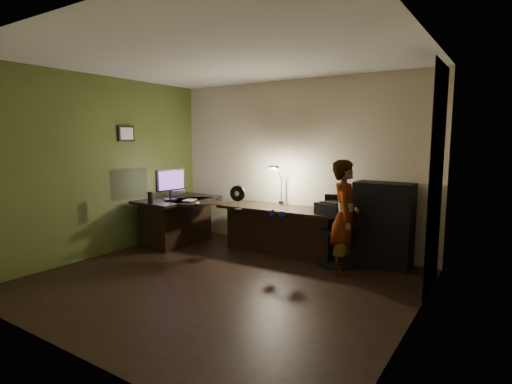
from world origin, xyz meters
The scene contains 27 objects.
floor centered at (0.00, 0.00, -0.01)m, with size 4.50×4.00×0.01m, color black.
ceiling centered at (0.00, 0.00, 2.71)m, with size 4.50×4.00×0.01m, color silver.
wall_back centered at (0.00, 2.00, 1.35)m, with size 4.50×0.01×2.70m, color #BFB390.
wall_front centered at (0.00, -2.00, 1.35)m, with size 4.50×0.01×2.70m, color #BFB390.
wall_left centered at (-2.25, 0.00, 1.35)m, with size 0.01×4.00×2.70m, color #BFB390.
wall_right centered at (2.25, 0.00, 1.35)m, with size 0.01×4.00×2.70m, color #BFB390.
green_wall_overlay centered at (-2.24, 0.00, 1.35)m, with size 0.00×4.00×2.70m, color #495821.
arched_doorway centered at (2.24, 1.15, 1.30)m, with size 0.01×0.90×2.60m, color black.
french_door centered at (2.24, -0.55, 1.05)m, with size 0.02×0.92×2.10m, color white.
framed_picture centered at (-2.22, 0.45, 1.85)m, with size 0.04×0.30×0.25m, color black.
desk_left centered at (-1.72, 1.05, 0.39)m, with size 0.83×1.35×0.78m, color black.
desk_right centered at (-0.02, 1.52, 0.36)m, with size 1.92×0.67×0.72m, color black.
cabinet centered at (1.50, 1.76, 0.59)m, with size 0.78×0.39×1.17m, color black.
laptop_stand centered at (-1.92, 1.21, 0.84)m, with size 0.24×0.20×0.10m, color silver.
laptop centered at (-1.92, 1.21, 1.00)m, with size 0.30×0.28×0.21m, color silver.
monitor centered at (-1.64, 0.81, 0.97)m, with size 0.11×0.55×0.36m, color black.
mouse centered at (-0.99, 0.71, 0.81)m, with size 0.06×0.09×0.03m, color silver.
phone centered at (-1.04, 1.30, 0.80)m, with size 0.06×0.12×0.01m, color black.
pen centered at (-1.14, 1.12, 0.80)m, with size 0.01×0.13×0.01m, color black.
speaker centered at (-1.54, 0.29, 0.89)m, with size 0.07×0.07×0.19m, color black.
notepad centered at (-1.33, 0.91, 0.80)m, with size 0.16×0.23×0.01m, color silver.
desk_fan centered at (-0.48, 1.07, 0.89)m, with size 0.24×0.13×0.37m, color black.
headphones centered at (0.26, 0.95, 0.75)m, with size 0.20×0.09×0.10m, color navy.
printer centered at (0.91, 1.40, 0.80)m, with size 0.44×0.34×0.20m, color black.
desk_lamp centered at (-0.17, 1.83, 1.05)m, with size 0.17×0.32×0.69m, color black.
office_chair centered at (0.97, 1.44, 0.49)m, with size 0.54×0.54×0.97m, color black.
person centered at (1.16, 1.17, 0.75)m, with size 0.54×0.36×1.50m, color #D8A88C.
Camera 1 is at (3.00, -3.75, 1.76)m, focal length 28.00 mm.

